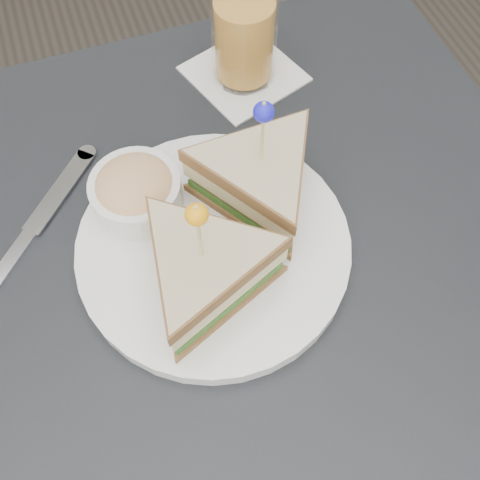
# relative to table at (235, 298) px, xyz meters

# --- Properties ---
(ground_plane) EXTENTS (3.50, 3.50, 0.00)m
(ground_plane) POSITION_rel_table_xyz_m (0.00, 0.00, -0.67)
(ground_plane) COLOR #3F3833
(table) EXTENTS (0.80, 0.80, 0.75)m
(table) POSITION_rel_table_xyz_m (0.00, 0.00, 0.00)
(table) COLOR black
(table) RESTS_ON ground
(plate_meal) EXTENTS (0.35, 0.34, 0.18)m
(plate_meal) POSITION_rel_table_xyz_m (-0.00, 0.03, 0.12)
(plate_meal) COLOR white
(plate_meal) RESTS_ON table
(cutlery_knife) EXTENTS (0.17, 0.18, 0.01)m
(cutlery_knife) POSITION_rel_table_xyz_m (-0.20, 0.13, 0.08)
(cutlery_knife) COLOR white
(cutlery_knife) RESTS_ON table
(drink_set) EXTENTS (0.17, 0.17, 0.17)m
(drink_set) POSITION_rel_table_xyz_m (0.11, 0.28, 0.15)
(drink_set) COLOR white
(drink_set) RESTS_ON table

